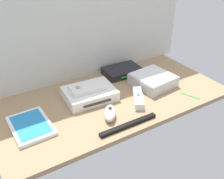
% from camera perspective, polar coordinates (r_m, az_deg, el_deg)
% --- Properties ---
extents(ground_plane, '(1.00, 0.48, 0.02)m').
position_cam_1_polar(ground_plane, '(1.13, 0.00, -2.17)').
color(ground_plane, '#9E7F5B').
rests_on(ground_plane, ground).
extents(back_wall, '(1.10, 0.01, 0.64)m').
position_cam_1_polar(back_wall, '(1.20, -6.41, 16.91)').
color(back_wall, silver).
rests_on(back_wall, ground).
extents(game_console, '(0.22, 0.18, 0.04)m').
position_cam_1_polar(game_console, '(1.11, -4.94, -0.93)').
color(game_console, white).
rests_on(game_console, ground_plane).
extents(mini_computer, '(0.19, 0.19, 0.05)m').
position_cam_1_polar(mini_computer, '(1.22, 8.99, 2.10)').
color(mini_computer, silver).
rests_on(mini_computer, ground_plane).
extents(game_case, '(0.14, 0.19, 0.02)m').
position_cam_1_polar(game_case, '(1.00, -17.45, -7.61)').
color(game_case, white).
rests_on(game_case, ground_plane).
extents(network_router, '(0.18, 0.13, 0.03)m').
position_cam_1_polar(network_router, '(1.31, 2.26, 4.10)').
color(network_router, black).
rests_on(network_router, ground_plane).
extents(remote_wand, '(0.11, 0.15, 0.03)m').
position_cam_1_polar(remote_wand, '(1.10, 5.77, -1.83)').
color(remote_wand, white).
rests_on(remote_wand, ground_plane).
extents(remote_nunchuk, '(0.09, 0.11, 0.05)m').
position_cam_1_polar(remote_nunchuk, '(1.00, -0.44, -5.20)').
color(remote_nunchuk, white).
rests_on(remote_nunchuk, ground_plane).
extents(remote_classic_pad, '(0.15, 0.09, 0.02)m').
position_cam_1_polar(remote_classic_pad, '(1.09, -5.55, 0.41)').
color(remote_classic_pad, white).
rests_on(remote_classic_pad, game_console).
extents(sensor_bar, '(0.24, 0.02, 0.01)m').
position_cam_1_polar(sensor_bar, '(0.96, 3.65, -7.77)').
color(sensor_bar, black).
rests_on(sensor_bar, ground_plane).
extents(stylus_pen, '(0.04, 0.09, 0.01)m').
position_cam_1_polar(stylus_pen, '(1.18, 16.71, -1.20)').
color(stylus_pen, green).
rests_on(stylus_pen, ground_plane).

